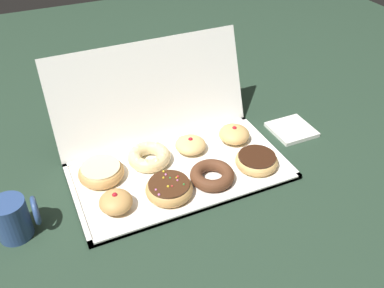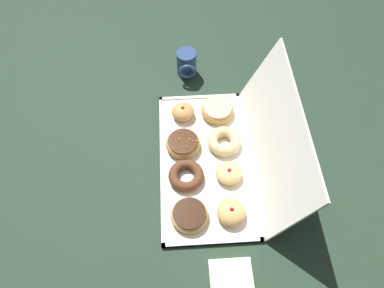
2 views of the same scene
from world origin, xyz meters
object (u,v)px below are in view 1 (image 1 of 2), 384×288
donut_box (180,172)px  sprinkle_donut_1 (169,189)px  chocolate_cake_ring_donut_2 (212,175)px  jelly_filled_donut_0 (116,202)px  cruller_donut_5 (149,156)px  chocolate_frosted_donut_3 (257,161)px  coffee_mug (14,218)px  glazed_ring_donut_4 (101,172)px  jelly_filled_donut_6 (191,145)px  jelly_filled_donut_7 (234,134)px  napkin_stack (292,130)px

donut_box → sprinkle_donut_1: bearing=-130.2°
donut_box → chocolate_cake_ring_donut_2: bearing=-48.0°
sprinkle_donut_1 → chocolate_cake_ring_donut_2: (0.12, 0.00, -0.00)m
jelly_filled_donut_0 → cruller_donut_5: bearing=45.6°
chocolate_frosted_donut_3 → coffee_mug: 0.62m
glazed_ring_donut_4 → cruller_donut_5: (0.14, 0.01, -0.00)m
glazed_ring_donut_4 → jelly_filled_donut_0: bearing=-88.6°
jelly_filled_donut_0 → chocolate_frosted_donut_3: 0.39m
glazed_ring_donut_4 → jelly_filled_donut_6: bearing=2.5°
donut_box → sprinkle_donut_1: size_ratio=4.79×
sprinkle_donut_1 → jelly_filled_donut_7: (0.26, 0.13, 0.00)m
sprinkle_donut_1 → chocolate_cake_ring_donut_2: 0.12m
jelly_filled_donut_7 → glazed_ring_donut_4: bearing=-179.7°
jelly_filled_donut_6 → jelly_filled_donut_7: 0.14m
jelly_filled_donut_0 → coffee_mug: coffee_mug is taller
chocolate_frosted_donut_3 → glazed_ring_donut_4: 0.42m
donut_box → glazed_ring_donut_4: (-0.20, 0.06, 0.02)m
sprinkle_donut_1 → cruller_donut_5: bearing=90.7°
jelly_filled_donut_6 → jelly_filled_donut_7: size_ratio=0.97×
jelly_filled_donut_0 → cruller_donut_5: 0.19m
chocolate_cake_ring_donut_2 → glazed_ring_donut_4: 0.29m
chocolate_cake_ring_donut_2 → cruller_donut_5: (-0.12, 0.14, 0.00)m
chocolate_cake_ring_donut_2 → chocolate_frosted_donut_3: chocolate_frosted_donut_3 is taller
jelly_filled_donut_0 → sprinkle_donut_1: jelly_filled_donut_0 is taller
donut_box → coffee_mug: bearing=-174.5°
chocolate_cake_ring_donut_2 → chocolate_frosted_donut_3: bearing=1.1°
sprinkle_donut_1 → glazed_ring_donut_4: sprinkle_donut_1 is taller
jelly_filled_donut_0 → chocolate_frosted_donut_3: bearing=0.2°
glazed_ring_donut_4 → jelly_filled_donut_7: 0.40m
glazed_ring_donut_4 → jelly_filled_donut_7: jelly_filled_donut_7 is taller
cruller_donut_5 → jelly_filled_donut_7: jelly_filled_donut_7 is taller
glazed_ring_donut_4 → sprinkle_donut_1: bearing=-43.9°
donut_box → jelly_filled_donut_0: size_ratio=7.05×
chocolate_cake_ring_donut_2 → chocolate_frosted_donut_3: (0.14, 0.00, 0.00)m
sprinkle_donut_1 → napkin_stack: (0.45, 0.12, -0.02)m
sprinkle_donut_1 → napkin_stack: size_ratio=0.98×
donut_box → jelly_filled_donut_0: jelly_filled_donut_0 is taller
jelly_filled_donut_7 → coffee_mug: bearing=-170.6°
jelly_filled_donut_7 → napkin_stack: (0.19, -0.02, -0.03)m
chocolate_cake_ring_donut_2 → glazed_ring_donut_4: size_ratio=0.97×
chocolate_cake_ring_donut_2 → jelly_filled_donut_6: (0.00, 0.14, 0.00)m
cruller_donut_5 → jelly_filled_donut_6: (0.12, 0.00, 0.00)m
coffee_mug → donut_box: bearing=5.5°
jelly_filled_donut_6 → jelly_filled_donut_7: bearing=-3.8°
donut_box → jelly_filled_donut_0: bearing=-161.3°
sprinkle_donut_1 → chocolate_frosted_donut_3: sprinkle_donut_1 is taller
glazed_ring_donut_4 → coffee_mug: 0.25m
chocolate_frosted_donut_3 → coffee_mug: bearing=177.7°
cruller_donut_5 → coffee_mug: (-0.36, -0.11, 0.02)m
coffee_mug → cruller_donut_5: bearing=17.1°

